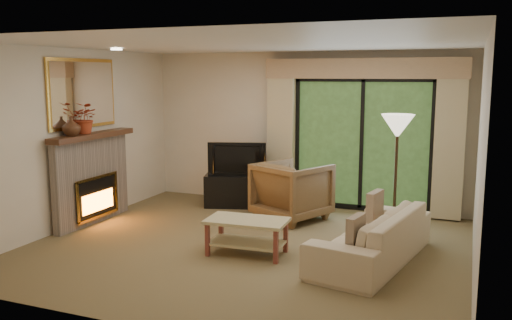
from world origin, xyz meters
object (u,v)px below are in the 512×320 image
at_px(coffee_table, 247,237).
at_px(media_console, 238,190).
at_px(armchair, 292,191).
at_px(sofa, 372,236).

bearing_deg(coffee_table, media_console, 112.74).
bearing_deg(media_console, armchair, -39.52).
relative_size(sofa, coffee_table, 2.14).
bearing_deg(armchair, coffee_table, 115.10).
distance_m(armchair, coffee_table, 1.81).
xyz_separation_m(media_console, sofa, (2.60, -1.92, 0.04)).
distance_m(media_console, armchair, 1.22).
bearing_deg(armchair, media_console, 3.06).
bearing_deg(coffee_table, sofa, 8.71).
relative_size(armchair, sofa, 0.46).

